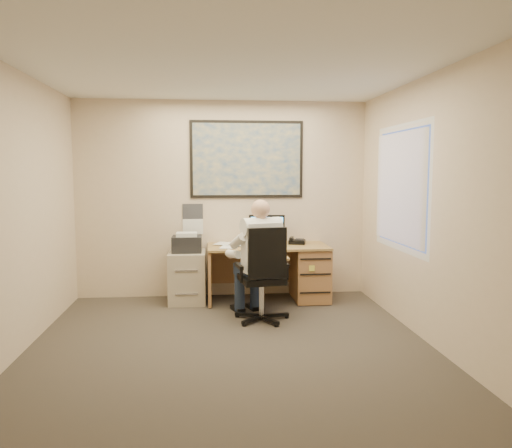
{
  "coord_description": "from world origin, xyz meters",
  "views": [
    {
      "loc": [
        -0.22,
        -4.67,
        1.73
      ],
      "look_at": [
        0.37,
        1.3,
        1.1
      ],
      "focal_mm": 35.0,
      "sensor_mm": 36.0,
      "label": 1
    }
  ],
  "objects": [
    {
      "name": "person",
      "position": [
        0.41,
        1.03,
        0.71
      ],
      "size": [
        0.83,
        0.99,
        1.41
      ],
      "primitive_type": null,
      "rotation": [
        0.0,
        0.0,
        0.34
      ],
      "color": "white",
      "rests_on": "office_chair"
    },
    {
      "name": "room_shell",
      "position": [
        0.0,
        0.0,
        1.35
      ],
      "size": [
        4.0,
        4.5,
        2.7
      ],
      "color": "#3A342D",
      "rests_on": "ground"
    },
    {
      "name": "wall_calendar",
      "position": [
        -0.41,
        2.24,
        1.08
      ],
      "size": [
        0.28,
        0.01,
        0.42
      ],
      "primitive_type": "cube",
      "color": "white",
      "rests_on": "room_shell"
    },
    {
      "name": "filing_cabinet",
      "position": [
        -0.49,
        1.92,
        0.4
      ],
      "size": [
        0.49,
        0.58,
        0.93
      ],
      "rotation": [
        0.0,
        0.0,
        -0.01
      ],
      "color": "#B6A892",
      "rests_on": "ground"
    },
    {
      "name": "world_map",
      "position": [
        0.34,
        2.23,
        1.9
      ],
      "size": [
        1.56,
        0.03,
        1.06
      ],
      "primitive_type": "cube",
      "color": "#1E4C93",
      "rests_on": "room_shell"
    },
    {
      "name": "office_chair",
      "position": [
        0.4,
        0.95,
        0.33
      ],
      "size": [
        0.76,
        0.76,
        1.12
      ],
      "rotation": [
        0.0,
        0.0,
        0.16
      ],
      "color": "black",
      "rests_on": "ground"
    },
    {
      "name": "desk",
      "position": [
        0.92,
        1.9,
        0.44
      ],
      "size": [
        1.6,
        0.97,
        1.14
      ],
      "color": "#A17D45",
      "rests_on": "ground"
    },
    {
      "name": "window_blinds",
      "position": [
        1.97,
        0.8,
        1.55
      ],
      "size": [
        0.06,
        1.4,
        1.3
      ],
      "primitive_type": null,
      "color": "silver",
      "rests_on": "room_shell"
    }
  ]
}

